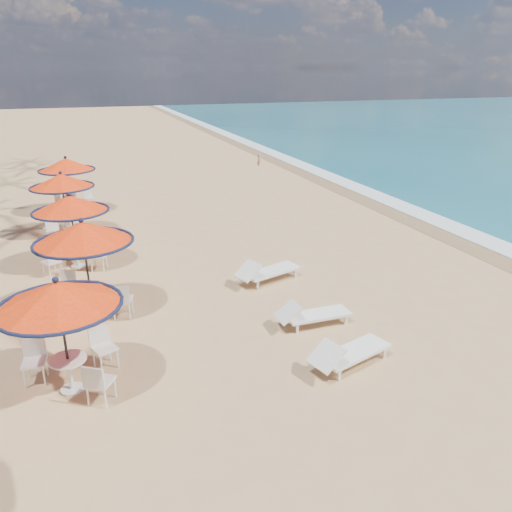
{
  "coord_description": "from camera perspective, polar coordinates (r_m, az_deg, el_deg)",
  "views": [
    {
      "loc": [
        -4.69,
        -9.04,
        6.05
      ],
      "look_at": [
        -0.37,
        3.03,
        1.2
      ],
      "focal_mm": 35.0,
      "sensor_mm": 36.0,
      "label": 1
    }
  ],
  "objects": [
    {
      "name": "station_4",
      "position": [
        23.5,
        -20.73,
        9.07
      ],
      "size": [
        2.41,
        2.41,
        2.51
      ],
      "color": "black",
      "rests_on": "ground"
    },
    {
      "name": "person",
      "position": [
        33.15,
        0.3,
        10.93
      ],
      "size": [
        0.21,
        0.31,
        0.84
      ],
      "primitive_type": "imported",
      "rotation": [
        0.0,
        0.0,
        1.6
      ],
      "color": "#976C4D",
      "rests_on": "ground"
    },
    {
      "name": "lounger_mid",
      "position": [
        12.54,
        6.3,
        -6.61
      ],
      "size": [
        1.9,
        0.59,
        0.68
      ],
      "rotation": [
        0.0,
        0.0,
        -0.0
      ],
      "color": "white",
      "rests_on": "ground"
    },
    {
      "name": "station_3",
      "position": [
        20.27,
        -21.32,
        7.21
      ],
      "size": [
        2.36,
        2.47,
        2.46
      ],
      "color": "black",
      "rests_on": "ground"
    },
    {
      "name": "station_0",
      "position": [
        10.14,
        -21.32,
        -5.57
      ],
      "size": [
        2.36,
        2.36,
        2.46
      ],
      "color": "black",
      "rests_on": "ground"
    },
    {
      "name": "lounger_far",
      "position": [
        14.93,
        1.17,
        -1.72
      ],
      "size": [
        2.19,
        1.26,
        0.75
      ],
      "rotation": [
        0.0,
        0.0,
        0.31
      ],
      "color": "white",
      "rests_on": "ground"
    },
    {
      "name": "ground",
      "position": [
        11.84,
        6.73,
        -10.16
      ],
      "size": [
        160.0,
        160.0,
        0.0
      ],
      "primitive_type": "plane",
      "color": "tan",
      "rests_on": "ground"
    },
    {
      "name": "station_1",
      "position": [
        13.2,
        -19.19,
        1.19
      ],
      "size": [
        2.49,
        2.49,
        2.59
      ],
      "color": "black",
      "rests_on": "ground"
    },
    {
      "name": "wetsand_band",
      "position": [
        23.88,
        14.37,
        5.39
      ],
      "size": [
        1.4,
        140.0,
        0.02
      ],
      "primitive_type": "cube",
      "color": "olive",
      "rests_on": "ground"
    },
    {
      "name": "foam_strip",
      "position": [
        24.38,
        16.15,
        5.53
      ],
      "size": [
        1.2,
        140.0,
        0.04
      ],
      "primitive_type": "cube",
      "color": "white",
      "rests_on": "ground"
    },
    {
      "name": "lounger_near",
      "position": [
        11.03,
        10.44,
        -10.83
      ],
      "size": [
        2.1,
        1.19,
        0.72
      ],
      "rotation": [
        0.0,
        0.0,
        0.3
      ],
      "color": "white",
      "rests_on": "ground"
    },
    {
      "name": "station_2",
      "position": [
        16.66,
        -20.38,
        4.62
      ],
      "size": [
        2.36,
        2.36,
        2.46
      ],
      "color": "black",
      "rests_on": "ground"
    }
  ]
}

